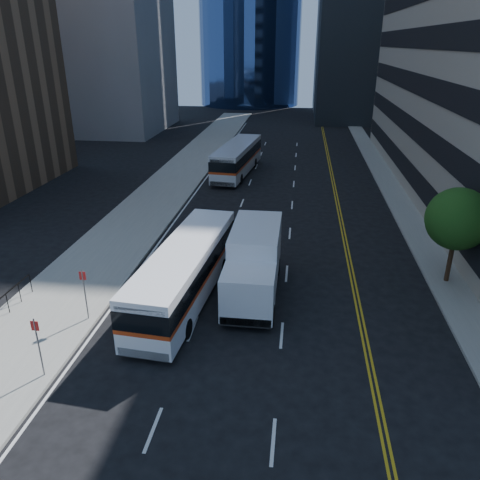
% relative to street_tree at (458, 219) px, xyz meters
% --- Properties ---
extents(ground, '(160.00, 160.00, 0.00)m').
position_rel_street_tree_xyz_m(ground, '(-9.00, -8.00, -3.64)').
color(ground, black).
rests_on(ground, ground).
extents(sidewalk_west, '(5.00, 90.00, 0.15)m').
position_rel_street_tree_xyz_m(sidewalk_west, '(-19.50, 17.00, -3.57)').
color(sidewalk_west, gray).
rests_on(sidewalk_west, ground).
extents(sidewalk_east, '(2.00, 90.00, 0.15)m').
position_rel_street_tree_xyz_m(sidewalk_east, '(-0.00, 17.00, -3.57)').
color(sidewalk_east, gray).
rests_on(sidewalk_east, ground).
extents(street_tree, '(3.20, 3.20, 5.10)m').
position_rel_street_tree_xyz_m(street_tree, '(0.00, 0.00, 0.00)').
color(street_tree, '#332114').
rests_on(street_tree, sidewalk_east).
extents(bus_front, '(3.32, 11.11, 2.82)m').
position_rel_street_tree_xyz_m(bus_front, '(-13.38, -3.35, -2.10)').
color(bus_front, white).
rests_on(bus_front, ground).
extents(bus_rear, '(3.61, 11.39, 2.89)m').
position_rel_street_tree_xyz_m(bus_rear, '(-14.06, 20.88, -2.07)').
color(bus_rear, silver).
rests_on(bus_rear, ground).
extents(box_truck, '(2.43, 6.96, 3.33)m').
position_rel_street_tree_xyz_m(box_truck, '(-10.11, -2.48, -1.88)').
color(box_truck, white).
rests_on(box_truck, ground).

